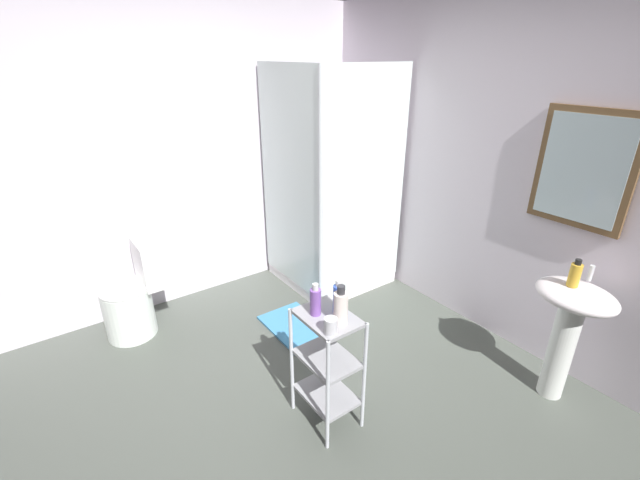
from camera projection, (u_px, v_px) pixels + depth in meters
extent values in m
cube|color=#4C524A|center=(290.00, 422.00, 2.58)|extent=(4.20, 4.20, 0.02)
cube|color=silver|center=(500.00, 175.00, 3.06)|extent=(4.20, 0.10, 2.50)
cube|color=brown|center=(584.00, 169.00, 2.53)|extent=(0.56, 0.03, 0.72)
cube|color=silver|center=(583.00, 170.00, 2.52)|extent=(0.48, 0.01, 0.64)
cube|color=silver|center=(165.00, 161.00, 3.44)|extent=(0.10, 4.20, 2.50)
cube|color=white|center=(330.00, 271.00, 4.23)|extent=(0.90, 0.90, 0.10)
cube|color=silver|center=(290.00, 183.00, 3.58)|extent=(0.90, 0.02, 1.90)
cube|color=silver|center=(364.00, 186.00, 3.49)|extent=(0.02, 0.90, 1.90)
cylinder|color=silver|center=(321.00, 196.00, 3.25)|extent=(0.04, 0.04, 1.90)
cylinder|color=silver|center=(331.00, 267.00, 4.21)|extent=(0.08, 0.08, 0.00)
cylinder|color=white|center=(560.00, 351.00, 2.65)|extent=(0.15, 0.15, 0.68)
ellipsoid|color=white|center=(576.00, 296.00, 2.49)|extent=(0.46, 0.37, 0.13)
cylinder|color=silver|center=(591.00, 273.00, 2.51)|extent=(0.03, 0.03, 0.10)
cylinder|color=white|center=(129.00, 312.00, 3.29)|extent=(0.37, 0.37, 0.40)
torus|color=white|center=(124.00, 289.00, 3.21)|extent=(0.37, 0.37, 0.04)
cube|color=white|center=(149.00, 262.00, 3.26)|extent=(0.35, 0.17, 0.36)
cylinder|color=silver|center=(292.00, 361.00, 2.52)|extent=(0.02, 0.02, 0.74)
cylinder|color=silver|center=(328.00, 398.00, 2.25)|extent=(0.02, 0.02, 0.74)
cylinder|color=silver|center=(326.00, 345.00, 2.66)|extent=(0.02, 0.02, 0.74)
cylinder|color=silver|center=(364.00, 378.00, 2.39)|extent=(0.02, 0.02, 0.74)
cube|color=#99999E|center=(327.00, 394.00, 2.53)|extent=(0.36, 0.26, 0.02)
cube|color=#99999E|center=(327.00, 358.00, 2.42)|extent=(0.36, 0.26, 0.02)
cube|color=#99999E|center=(327.00, 318.00, 2.31)|extent=(0.36, 0.26, 0.02)
cylinder|color=gold|center=(575.00, 275.00, 2.44)|extent=(0.06, 0.06, 0.14)
cylinder|color=black|center=(578.00, 262.00, 2.40)|extent=(0.04, 0.04, 0.03)
cylinder|color=white|center=(341.00, 308.00, 2.21)|extent=(0.08, 0.08, 0.18)
cylinder|color=#333338|center=(341.00, 290.00, 2.16)|extent=(0.04, 0.04, 0.05)
cylinder|color=#7D4FA8|center=(315.00, 302.00, 2.29)|extent=(0.06, 0.06, 0.15)
cylinder|color=silver|center=(315.00, 287.00, 2.25)|extent=(0.03, 0.03, 0.04)
cylinder|color=blue|center=(338.00, 299.00, 2.31)|extent=(0.06, 0.06, 0.16)
cylinder|color=white|center=(339.00, 283.00, 2.27)|extent=(0.03, 0.03, 0.04)
cylinder|color=silver|center=(331.00, 326.00, 2.15)|extent=(0.07, 0.07, 0.09)
cube|color=teal|center=(296.00, 326.00, 3.45)|extent=(0.60, 0.40, 0.02)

